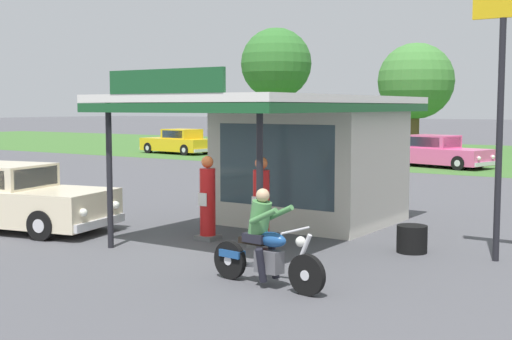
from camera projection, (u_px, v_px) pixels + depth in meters
The scene contains 13 objects.
ground_plane at pixel (191, 249), 13.91m from camera, with size 300.00×300.00×0.00m, color #4C4C51.
service_station_kiosk at pixel (302, 150), 16.71m from camera, with size 4.55×7.43×3.55m.
gas_pump_nearside at pixel (208, 202), 14.81m from camera, with size 0.44×0.44×1.82m.
gas_pump_offside at pixel (261, 206), 14.04m from camera, with size 0.44×0.44×1.86m.
motorcycle_with_rider at pixel (265, 246), 10.96m from camera, with size 2.22×0.70×1.58m.
featured_classic_sedan at pixel (4, 199), 16.26m from camera, with size 5.72×2.92×1.53m.
parked_car_back_row_left at pixel (306, 148), 36.95m from camera, with size 5.52×2.37×1.47m.
parked_car_back_row_right at pixel (436, 152), 32.96m from camera, with size 5.51×3.06×1.52m.
parked_car_back_row_centre at pixel (178, 142), 42.19m from camera, with size 5.05×2.33×1.52m.
tree_oak_far_left at pixel (415, 83), 45.09m from camera, with size 5.00×5.00×7.07m.
tree_oak_far_right at pixel (277, 65), 49.43m from camera, with size 5.09×5.09×8.53m.
roadside_pole_sign at pixel (502, 72), 12.52m from camera, with size 1.10×0.12×5.18m.
spare_tire_stack at pixel (412, 239), 13.56m from camera, with size 0.60×0.60×0.54m.
Camera 1 is at (8.71, -10.66, 2.87)m, focal length 48.24 mm.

